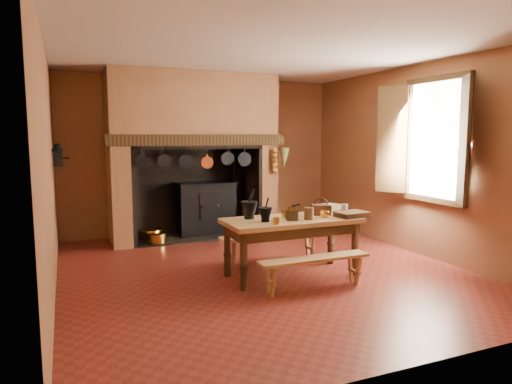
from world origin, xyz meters
TOP-DOWN VIEW (x-y plane):
  - floor at (0.00, 0.00)m, footprint 5.50×5.50m
  - ceiling at (0.00, 0.00)m, footprint 5.50×5.50m
  - back_wall at (0.00, 2.75)m, footprint 5.00×0.02m
  - wall_left at (-2.50, 0.00)m, footprint 0.02×5.50m
  - wall_right at (2.50, 0.00)m, footprint 0.02×5.50m
  - wall_front at (0.00, -2.75)m, footprint 5.00×0.02m
  - chimney_breast at (-0.30, 2.31)m, footprint 2.95×0.96m
  - iron_range at (-0.04, 2.45)m, footprint 1.12×0.55m
  - hearth_pans at (-1.05, 2.22)m, footprint 0.51×0.62m
  - hanging_pans at (-0.34, 1.81)m, footprint 1.92×0.29m
  - onion_string at (1.00, 1.79)m, footprint 0.12×0.10m
  - herb_bunch at (1.18, 1.79)m, footprint 0.20×0.20m
  - window at (2.35, -0.40)m, footprint 0.39×1.75m
  - wall_coffee_mill at (-2.42, 1.55)m, footprint 0.23×0.16m
  - work_table at (0.24, -0.34)m, footprint 1.70×0.75m
  - bench_front at (0.24, -0.91)m, footprint 1.35×0.24m
  - bench_back at (0.24, 0.24)m, footprint 1.48×0.26m
  - mortar_large at (-0.25, -0.15)m, footprint 0.22×0.22m
  - mortar_small at (-0.15, -0.40)m, footprint 0.17×0.17m
  - coffee_grinder at (0.19, -0.45)m, footprint 0.19×0.15m
  - brass_mug_a at (-0.11, -0.63)m, footprint 0.10×0.10m
  - brass_mug_b at (0.18, -0.27)m, footprint 0.09×0.09m
  - mixing_bowl at (0.99, -0.04)m, footprint 0.40×0.40m
  - stoneware_crock at (0.40, -0.49)m, footprint 0.13×0.13m
  - glass_jar at (0.99, -0.38)m, footprint 0.10×0.10m
  - wicker_basket at (0.71, -0.25)m, footprint 0.28×0.23m
  - wooden_tray at (0.99, -0.54)m, footprint 0.41×0.31m
  - brass_cup at (0.64, -0.46)m, footprint 0.15×0.15m

SIDE VIEW (x-z plane):
  - floor at x=0.00m, z-range 0.00..0.00m
  - hearth_pans at x=-1.05m, z-range -0.01..0.19m
  - bench_front at x=0.24m, z-range 0.09..0.47m
  - bench_back at x=0.24m, z-range 0.10..0.52m
  - iron_range at x=-0.04m, z-range -0.32..1.28m
  - work_table at x=0.24m, z-range 0.25..0.99m
  - wooden_tray at x=0.99m, z-range 0.74..0.80m
  - brass_mug_a at x=-0.11m, z-range 0.74..0.82m
  - mixing_bowl at x=0.99m, z-range 0.74..0.82m
  - brass_cup at x=0.64m, z-range 0.74..0.83m
  - brass_mug_b at x=0.18m, z-range 0.74..0.83m
  - glass_jar at x=0.99m, z-range 0.74..0.88m
  - wicker_basket at x=0.71m, z-range 0.70..0.92m
  - stoneware_crock at x=0.40m, z-range 0.74..0.89m
  - coffee_grinder at x=0.19m, z-range 0.71..0.91m
  - mortar_small at x=-0.15m, z-range 0.69..0.98m
  - mortar_large at x=-0.25m, z-range 0.67..1.04m
  - onion_string at x=1.00m, z-range 1.10..1.56m
  - hanging_pans at x=-0.34m, z-range 1.23..1.50m
  - herb_bunch at x=1.18m, z-range 1.21..1.56m
  - back_wall at x=0.00m, z-range 0.00..2.80m
  - wall_left at x=-2.50m, z-range 0.00..2.80m
  - wall_right at x=2.50m, z-range 0.00..2.80m
  - wall_front at x=0.00m, z-range 0.00..2.80m
  - wall_coffee_mill at x=-2.42m, z-range 1.36..1.67m
  - window at x=2.35m, z-range 0.82..2.58m
  - chimney_breast at x=-0.30m, z-range 0.41..3.21m
  - ceiling at x=0.00m, z-range 2.80..2.80m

